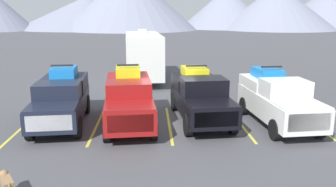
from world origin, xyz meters
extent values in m
plane|color=#47474C|center=(0.00, 0.00, 0.00)|extent=(240.00, 240.00, 0.00)
cube|color=black|center=(-4.90, -0.15, 0.89)|extent=(2.45, 5.58, 0.88)
cube|color=black|center=(-4.75, -2.10, 1.37)|extent=(2.07, 1.67, 0.08)
cube|color=black|center=(-4.86, -0.64, 1.69)|extent=(2.02, 1.56, 0.72)
cube|color=slate|center=(-4.82, -1.20, 1.73)|extent=(1.80, 0.34, 0.53)
cube|color=black|center=(-5.01, 1.32, 1.66)|extent=(2.18, 2.65, 0.65)
cube|color=silver|center=(-4.70, -2.83, 0.94)|extent=(1.73, 0.19, 0.62)
cylinder|color=black|center=(-3.83, -1.92, 0.45)|extent=(0.35, 0.92, 0.90)
cylinder|color=black|center=(-5.69, -2.07, 0.45)|extent=(0.35, 0.92, 0.90)
cylinder|color=black|center=(-4.11, 1.77, 0.45)|extent=(0.35, 0.92, 0.90)
cylinder|color=black|center=(-5.98, 1.62, 0.45)|extent=(0.35, 0.92, 0.90)
cube|color=blue|center=(-5.01, 1.32, 2.21)|extent=(1.24, 1.68, 0.45)
cylinder|color=black|center=(-4.52, 0.80, 2.20)|extent=(0.21, 0.45, 0.44)
cylinder|color=black|center=(-5.43, 0.73, 2.20)|extent=(0.21, 0.45, 0.44)
cylinder|color=black|center=(-4.60, 1.90, 2.20)|extent=(0.21, 0.45, 0.44)
cylinder|color=black|center=(-5.51, 1.83, 2.20)|extent=(0.21, 0.45, 0.44)
cube|color=black|center=(-4.98, 0.87, 2.58)|extent=(1.02, 0.16, 0.08)
cube|color=maroon|center=(-1.81, -0.44, 0.95)|extent=(2.45, 5.76, 0.97)
cube|color=maroon|center=(-1.65, -2.46, 1.47)|extent=(2.06, 1.72, 0.08)
cube|color=maroon|center=(-1.77, -0.95, 1.78)|extent=(2.01, 1.60, 0.70)
cube|color=slate|center=(-1.72, -1.53, 1.82)|extent=(1.79, 0.34, 0.52)
cube|color=maroon|center=(-1.92, 1.07, 1.72)|extent=(2.18, 2.73, 0.58)
cube|color=silver|center=(-1.59, -3.22, 0.99)|extent=(1.72, 0.19, 0.68)
cylinder|color=black|center=(-0.73, -2.28, 0.46)|extent=(0.35, 0.94, 0.92)
cylinder|color=black|center=(-2.59, -2.42, 0.46)|extent=(0.35, 0.94, 0.92)
cylinder|color=black|center=(-1.02, 1.53, 0.46)|extent=(0.35, 0.94, 0.92)
cylinder|color=black|center=(-2.88, 1.39, 0.46)|extent=(0.35, 0.94, 0.92)
cube|color=yellow|center=(-1.92, 1.07, 2.24)|extent=(1.24, 1.74, 0.45)
cylinder|color=black|center=(-1.42, 0.54, 2.24)|extent=(0.21, 0.45, 0.44)
cylinder|color=black|center=(-2.33, 0.47, 2.24)|extent=(0.21, 0.45, 0.44)
cylinder|color=black|center=(-1.51, 1.67, 2.24)|extent=(0.21, 0.45, 0.44)
cylinder|color=black|center=(-2.42, 1.60, 2.24)|extent=(0.21, 0.45, 0.44)
cube|color=black|center=(-1.89, 0.61, 2.62)|extent=(1.02, 0.16, 0.08)
cube|color=black|center=(1.50, 0.14, 0.91)|extent=(2.51, 5.95, 0.87)
cube|color=black|center=(1.66, -1.95, 1.39)|extent=(2.11, 1.78, 0.08)
cube|color=black|center=(1.54, -0.38, 1.76)|extent=(2.06, 1.66, 0.81)
cube|color=slate|center=(1.59, -0.98, 1.80)|extent=(1.83, 0.37, 0.60)
cube|color=black|center=(1.38, 1.71, 1.61)|extent=(2.23, 2.82, 0.52)
cube|color=silver|center=(1.72, -2.73, 0.96)|extent=(1.76, 0.19, 0.61)
cylinder|color=black|center=(2.60, -1.76, 0.47)|extent=(0.35, 0.97, 0.95)
cylinder|color=black|center=(0.71, -1.90, 0.47)|extent=(0.35, 0.97, 0.95)
cylinder|color=black|center=(2.30, 2.18, 0.47)|extent=(0.35, 0.97, 0.95)
cylinder|color=black|center=(0.40, 2.04, 0.47)|extent=(0.35, 0.97, 0.95)
cube|color=yellow|center=(1.38, 1.71, 2.09)|extent=(1.27, 1.79, 0.45)
cylinder|color=black|center=(1.89, 1.15, 2.08)|extent=(0.21, 0.45, 0.44)
cylinder|color=black|center=(0.96, 1.08, 2.08)|extent=(0.21, 0.45, 0.44)
cylinder|color=black|center=(1.80, 2.33, 2.08)|extent=(0.21, 0.45, 0.44)
cylinder|color=black|center=(0.87, 2.26, 2.08)|extent=(0.21, 0.45, 0.44)
cube|color=black|center=(1.42, 1.23, 2.46)|extent=(1.04, 0.16, 0.08)
cube|color=white|center=(4.94, -0.64, 0.92)|extent=(2.42, 5.60, 0.99)
cube|color=white|center=(5.09, -2.60, 1.46)|extent=(2.04, 1.67, 0.08)
cube|color=white|center=(4.98, -1.13, 1.80)|extent=(1.99, 1.56, 0.76)
cube|color=slate|center=(5.02, -1.69, 1.84)|extent=(1.78, 0.35, 0.56)
cube|color=white|center=(4.83, 0.84, 1.67)|extent=(2.16, 2.66, 0.50)
cube|color=silver|center=(5.15, -3.33, 0.97)|extent=(1.71, 0.19, 0.69)
cylinder|color=black|center=(6.00, -2.42, 0.43)|extent=(0.35, 0.88, 0.86)
cylinder|color=black|center=(4.16, -2.56, 0.43)|extent=(0.35, 0.88, 0.86)
cylinder|color=black|center=(5.72, 1.29, 0.43)|extent=(0.35, 0.88, 0.86)
cylinder|color=black|center=(3.88, 1.15, 0.43)|extent=(0.35, 0.88, 0.86)
cube|color=blue|center=(4.83, 0.84, 2.14)|extent=(1.23, 1.69, 0.45)
cylinder|color=black|center=(5.32, 0.32, 2.14)|extent=(0.21, 0.45, 0.44)
cylinder|color=black|center=(4.42, 0.25, 2.14)|extent=(0.21, 0.45, 0.44)
cylinder|color=black|center=(5.23, 1.42, 2.14)|extent=(0.21, 0.45, 0.44)
cylinder|color=black|center=(4.33, 1.35, 2.14)|extent=(0.21, 0.45, 0.44)
cube|color=black|center=(4.86, 0.38, 2.52)|extent=(1.01, 0.16, 0.08)
cube|color=gold|center=(-6.59, -0.25, 0.00)|extent=(0.12, 5.50, 0.01)
cube|color=gold|center=(-3.29, -0.25, 0.00)|extent=(0.12, 5.50, 0.01)
cube|color=gold|center=(0.00, -0.25, 0.00)|extent=(0.12, 5.50, 0.01)
cube|color=gold|center=(3.29, -0.25, 0.00)|extent=(0.12, 5.50, 0.01)
cube|color=gold|center=(6.59, -0.25, 0.00)|extent=(0.12, 5.50, 0.01)
cube|color=white|center=(-1.37, 10.28, 1.99)|extent=(2.95, 7.67, 2.92)
cube|color=brown|center=(-2.61, 10.20, 2.14)|extent=(0.49, 7.21, 0.24)
cube|color=silver|center=(-1.44, 11.41, 3.60)|extent=(0.64, 0.74, 0.30)
cube|color=#333333|center=(-1.09, 5.93, 0.32)|extent=(0.20, 1.21, 0.12)
cylinder|color=black|center=(-0.18, 9.45, 0.38)|extent=(0.27, 0.77, 0.76)
cylinder|color=black|center=(-2.44, 9.30, 0.38)|extent=(0.27, 0.77, 0.76)
cylinder|color=black|center=(-0.30, 11.25, 0.38)|extent=(0.27, 0.77, 0.76)
cylinder|color=black|center=(-2.56, 11.11, 0.38)|extent=(0.27, 0.77, 0.76)
cube|color=olive|center=(-4.81, -6.68, 0.46)|extent=(0.59, 0.75, 0.23)
sphere|color=olive|center=(-5.02, -6.34, 0.56)|extent=(0.25, 0.25, 0.25)
cylinder|color=olive|center=(-4.61, -7.02, 0.51)|extent=(0.12, 0.16, 0.20)
cone|color=gray|center=(-19.51, 93.01, 4.67)|extent=(41.37, 41.37, 9.35)
cone|color=gray|center=(-6.57, 85.79, 8.14)|extent=(37.62, 37.62, 16.27)
cone|color=gray|center=(22.19, 92.82, 6.01)|extent=(28.32, 28.32, 12.02)
cone|color=gray|center=(34.66, 84.74, 6.20)|extent=(32.79, 32.79, 12.40)
cone|color=gray|center=(54.30, 93.77, 6.20)|extent=(34.65, 34.65, 12.40)
camera|label=1|loc=(-0.81, -15.82, 5.07)|focal=37.86mm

